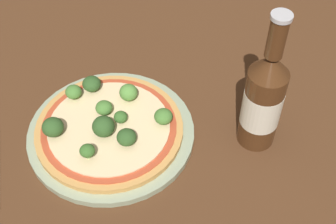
% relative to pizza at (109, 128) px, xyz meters
% --- Properties ---
extents(ground_plane, '(3.00, 3.00, 0.00)m').
position_rel_pizza_xyz_m(ground_plane, '(0.02, 0.01, -0.02)').
color(ground_plane, '#4C2D19').
extents(plate, '(0.28, 0.28, 0.01)m').
position_rel_pizza_xyz_m(plate, '(0.00, 0.00, -0.01)').
color(plate, '#93A384').
rests_on(plate, ground_plane).
extents(pizza, '(0.24, 0.24, 0.01)m').
position_rel_pizza_xyz_m(pizza, '(0.00, 0.00, 0.00)').
color(pizza, tan).
rests_on(pizza, plate).
extents(broccoli_floret_0, '(0.02, 0.02, 0.03)m').
position_rel_pizza_xyz_m(broccoli_floret_0, '(-0.04, -0.05, 0.02)').
color(broccoli_floret_0, '#89A866').
rests_on(broccoli_floret_0, pizza).
extents(broccoli_floret_1, '(0.02, 0.02, 0.02)m').
position_rel_pizza_xyz_m(broccoli_floret_1, '(0.02, 0.00, 0.02)').
color(broccoli_floret_1, '#89A866').
rests_on(broccoli_floret_1, pizza).
extents(broccoli_floret_2, '(0.03, 0.03, 0.02)m').
position_rel_pizza_xyz_m(broccoli_floret_2, '(-0.00, 0.03, 0.02)').
color(broccoli_floret_2, '#89A866').
rests_on(broccoli_floret_2, pizza).
extents(broccoli_floret_3, '(0.03, 0.03, 0.03)m').
position_rel_pizza_xyz_m(broccoli_floret_3, '(0.02, -0.04, 0.02)').
color(broccoli_floret_3, '#89A866').
rests_on(broccoli_floret_3, pizza).
extents(broccoli_floret_4, '(0.03, 0.03, 0.03)m').
position_rel_pizza_xyz_m(broccoli_floret_4, '(-0.09, 0.01, 0.02)').
color(broccoli_floret_4, '#89A866').
rests_on(broccoli_floret_4, pizza).
extents(broccoli_floret_5, '(0.03, 0.03, 0.03)m').
position_rel_pizza_xyz_m(broccoli_floret_5, '(0.09, -0.02, 0.02)').
color(broccoli_floret_5, '#89A866').
rests_on(broccoli_floret_5, pizza).
extents(broccoli_floret_6, '(0.03, 0.03, 0.02)m').
position_rel_pizza_xyz_m(broccoli_floret_6, '(-0.04, 0.08, 0.02)').
color(broccoli_floret_6, '#89A866').
rests_on(broccoli_floret_6, pizza).
extents(broccoli_floret_7, '(0.04, 0.04, 0.03)m').
position_rel_pizza_xyz_m(broccoli_floret_7, '(-0.01, -0.01, 0.02)').
color(broccoli_floret_7, '#89A866').
rests_on(broccoli_floret_7, pizza).
extents(broccoli_floret_8, '(0.03, 0.03, 0.03)m').
position_rel_pizza_xyz_m(broccoli_floret_8, '(-0.01, 0.09, 0.02)').
color(broccoli_floret_8, '#89A866').
rests_on(broccoli_floret_8, pizza).
extents(broccoli_floret_9, '(0.03, 0.03, 0.03)m').
position_rel_pizza_xyz_m(broccoli_floret_9, '(0.04, 0.05, 0.02)').
color(broccoli_floret_9, '#89A866').
rests_on(broccoli_floret_9, pizza).
extents(beer_bottle, '(0.06, 0.06, 0.25)m').
position_rel_pizza_xyz_m(beer_bottle, '(0.23, -0.07, 0.07)').
color(beer_bottle, '#472814').
rests_on(beer_bottle, ground_plane).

